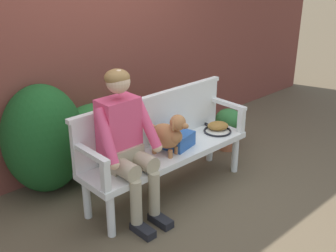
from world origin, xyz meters
The scene contains 14 objects.
ground_plane centered at (0.00, 0.00, 0.00)m, with size 40.00×40.00×0.00m, color brown.
brick_garden_fence centered at (0.00, 1.21, 1.40)m, with size 8.00×0.30×2.79m, color brown.
hedge_bush_far_left centered at (-0.81, 0.87, 0.54)m, with size 0.79×0.75×1.07m, color #194C1E.
hedge_bush_far_right centered at (-0.24, 0.83, 0.37)m, with size 0.97×0.80×0.75m, color #286B2D.
garden_bench centered at (0.00, 0.00, 0.39)m, with size 1.78×0.48×0.46m.
bench_backrest centered at (0.00, 0.21, 0.71)m, with size 1.82×0.06×0.50m.
bench_armrest_left_end centered at (-0.85, -0.09, 0.65)m, with size 0.06×0.48×0.28m.
bench_armrest_right_end centered at (0.85, -0.09, 0.65)m, with size 0.06×0.48×0.28m.
person_seated centered at (-0.50, -0.01, 0.73)m, with size 0.56×0.64×1.33m.
dog_on_bench centered at (-0.05, -0.06, 0.66)m, with size 0.26×0.41×0.41m.
tennis_racket centered at (0.68, -0.01, 0.46)m, with size 0.35×0.58×0.03m.
baseball_glove centered at (0.72, 0.00, 0.50)m, with size 0.22×0.17×0.09m, color #9E6B2D.
sports_bag centered at (0.13, -0.02, 0.53)m, with size 0.28×0.20×0.14m, color #2856A3.
potted_plant centered at (1.19, 0.24, 0.28)m, with size 0.30×0.30×0.50m.
Camera 1 is at (-2.43, -2.60, 2.21)m, focal length 44.84 mm.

